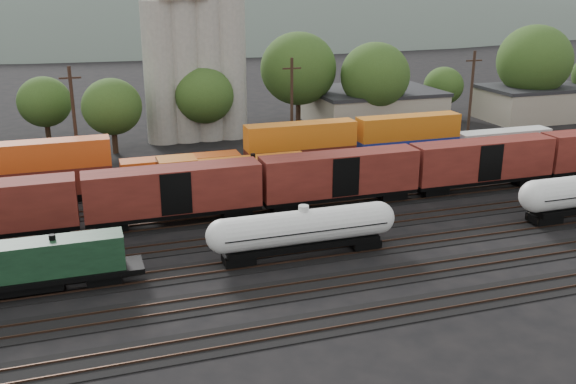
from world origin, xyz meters
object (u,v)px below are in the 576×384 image
object	(u,v)px
tank_car_a	(303,229)
orange_locomotive	(223,176)
grain_silo	(193,54)
green_locomotive	(13,265)

from	to	relation	value
tank_car_a	orange_locomotive	world-z (taller)	orange_locomotive
orange_locomotive	tank_car_a	bearing A→B (deg)	-79.37
tank_car_a	grain_silo	bearing A→B (deg)	90.83
orange_locomotive	grain_silo	world-z (taller)	grain_silo
tank_car_a	orange_locomotive	bearing A→B (deg)	100.63
grain_silo	orange_locomotive	bearing A→B (deg)	-94.89
tank_car_a	orange_locomotive	distance (m)	15.26
green_locomotive	orange_locomotive	world-z (taller)	orange_locomotive
grain_silo	tank_car_a	bearing A→B (deg)	-89.17
orange_locomotive	grain_silo	bearing A→B (deg)	85.11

